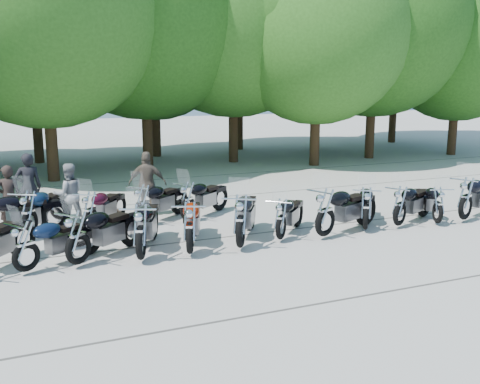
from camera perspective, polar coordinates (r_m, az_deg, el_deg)
name	(u,v)px	position (r m, az deg, el deg)	size (l,w,h in m)	color
ground	(266,252)	(12.64, 2.66, -6.14)	(90.00, 90.00, 0.00)	#A29C93
tree_3	(43,7)	(22.30, -19.43, 17.28)	(8.70, 8.70, 10.67)	#3A2614
tree_4	(143,9)	(24.79, -9.80, 17.82)	(9.13, 9.13, 11.20)	#3A2614
tree_5	(233,15)	(26.14, -0.71, 17.50)	(9.04, 9.04, 11.10)	#3A2614
tree_6	(318,31)	(25.24, 7.88, 15.88)	(8.00, 8.00, 9.82)	#3A2614
tree_7	(375,22)	(28.09, 13.56, 16.40)	(8.79, 8.79, 10.79)	#3A2614
tree_8	(459,44)	(30.54, 21.37, 13.80)	(7.53, 7.53, 9.25)	#3A2614
tree_11	(31,40)	(27.37, -20.47, 14.27)	(7.56, 7.56, 9.28)	#3A2614
tree_12	(153,38)	(28.28, -8.79, 15.19)	(7.88, 7.88, 9.67)	#3A2614
tree_13	(239,36)	(30.81, -0.11, 15.58)	(8.31, 8.31, 10.20)	#3A2614
tree_14	(318,40)	(31.36, 7.89, 15.03)	(8.02, 8.02, 9.84)	#3A2614
tree_15	(398,23)	(35.56, 15.74, 16.22)	(9.67, 9.67, 11.86)	#3A2614
motorcycle_1	(25,245)	(11.86, -20.98, -5.06)	(0.65, 2.13, 1.21)	black
motorcycle_2	(78,236)	(11.94, -16.17, -4.31)	(0.72, 2.36, 1.33)	black
motorcycle_3	(141,230)	(11.94, -10.07, -3.84)	(0.76, 2.50, 1.41)	black
motorcycle_4	(190,226)	(12.21, -5.13, -3.47)	(0.74, 2.42, 1.37)	#961C05
motorcycle_5	(241,219)	(12.58, 0.07, -2.79)	(0.78, 2.55, 1.44)	black
motorcycle_6	(281,218)	(13.32, 4.20, -2.62)	(0.63, 2.07, 1.17)	black
motorcycle_7	(325,211)	(13.64, 8.66, -1.90)	(0.75, 2.47, 1.40)	black
motorcycle_8	(366,207)	(14.48, 12.68, -1.49)	(0.69, 2.28, 1.29)	black
motorcycle_9	(400,205)	(15.08, 15.95, -1.24)	(0.67, 2.19, 1.24)	black
motorcycle_10	(438,204)	(15.67, 19.49, -1.14)	(0.62, 2.05, 1.16)	black
motorcycle_11	(466,197)	(16.25, 21.98, -0.47)	(0.75, 2.46, 1.39)	black
motorcycle_13	(29,212)	(14.36, -20.67, -1.95)	(0.72, 2.38, 1.34)	#0C1C35
motorcycle_14	(90,210)	(14.46, -14.99, -1.80)	(0.65, 2.13, 1.20)	#330717
motorcycle_15	(143,203)	(14.85, -9.85, -1.12)	(0.68, 2.22, 1.25)	black
motorcycle_16	(188,200)	(15.15, -5.34, -0.77)	(0.67, 2.21, 1.25)	black
rider_0	(9,198)	(15.32, -22.44, -0.59)	(0.62, 0.41, 1.70)	black
rider_1	(69,194)	(15.44, -17.01, -0.23)	(0.80, 0.62, 1.65)	#9B9B9E
rider_2	(147,184)	(16.00, -9.38, 0.84)	(1.07, 0.45, 1.83)	brown
rider_3	(29,187)	(16.21, -20.68, 0.46)	(0.68, 0.45, 1.87)	black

